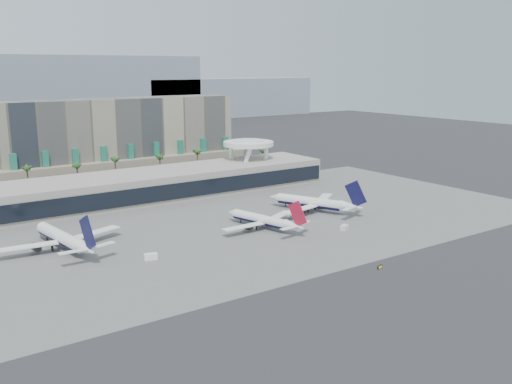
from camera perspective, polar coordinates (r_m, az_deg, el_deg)
ground at (r=176.66m, az=5.66°, el=-7.08°), size 900.00×900.00×0.00m
apron_pad at (r=219.31m, az=-3.70°, el=-3.14°), size 260.00×130.00×0.06m
mountain_ridge at (r=612.24m, az=-22.19°, el=8.81°), size 680.00×60.00×70.00m
hotel at (r=325.87m, az=-13.21°, el=4.69°), size 140.00×30.00×42.00m
terminal at (r=265.04m, az=-9.89°, el=0.86°), size 170.00×32.50×14.50m
saucer_structure at (r=295.11m, az=-0.76°, el=4.57°), size 26.00×26.00×21.89m
palm_row at (r=298.74m, az=-11.57°, el=2.87°), size 157.80×2.80×13.10m
airliner_left at (r=197.82m, az=-18.76°, el=-4.38°), size 42.82×44.32×15.33m
airliner_centre at (r=211.29m, az=0.72°, el=-2.80°), size 36.05×37.43×13.15m
airliner_right at (r=237.19m, az=5.78°, el=-1.04°), size 39.70×40.87×15.10m
service_vehicle_a at (r=181.28m, az=-10.48°, el=-6.38°), size 4.47×3.06×1.99m
service_vehicle_b at (r=212.47m, az=8.82°, el=-3.53°), size 4.13×3.36×1.85m
taxiway_sign at (r=174.91m, az=12.29°, el=-7.34°), size 2.28×0.76×1.03m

